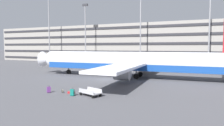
% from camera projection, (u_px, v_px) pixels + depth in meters
% --- Properties ---
extents(ground_plane, '(600.00, 600.00, 0.00)m').
position_uv_depth(ground_plane, '(105.00, 79.00, 35.59)').
color(ground_plane, '#4C4C51').
extents(terminal_structure, '(127.28, 21.90, 13.08)m').
position_uv_depth(terminal_structure, '(158.00, 44.00, 74.56)').
color(terminal_structure, gray).
rests_on(terminal_structure, ground_plane).
extents(airliner, '(40.05, 32.47, 9.71)m').
position_uv_depth(airliner, '(133.00, 62.00, 37.54)').
color(airliner, silver).
rests_on(airliner, ground_plane).
extents(light_mast_far_left, '(1.80, 0.50, 23.99)m').
position_uv_depth(light_mast_far_left, '(49.00, 23.00, 72.23)').
color(light_mast_far_left, gray).
rests_on(light_mast_far_left, ground_plane).
extents(light_mast_left, '(1.80, 0.50, 18.99)m').
position_uv_depth(light_mast_left, '(85.00, 29.00, 66.62)').
color(light_mast_left, gray).
rests_on(light_mast_left, ground_plane).
extents(light_mast_center_left, '(1.80, 0.50, 23.41)m').
position_uv_depth(light_mast_center_left, '(141.00, 19.00, 59.20)').
color(light_mast_center_left, gray).
rests_on(light_mast_center_left, ground_plane).
extents(light_mast_center_right, '(1.80, 0.50, 25.96)m').
position_uv_depth(light_mast_center_right, '(210.00, 9.00, 51.99)').
color(light_mast_center_right, gray).
rests_on(light_mast_center_right, ground_plane).
extents(suitcase_laid_flat, '(0.85, 0.48, 0.23)m').
position_uv_depth(suitcase_laid_flat, '(71.00, 92.00, 24.81)').
color(suitcase_laid_flat, '#B21E23').
rests_on(suitcase_laid_flat, ground_plane).
extents(suitcase_navy, '(0.47, 0.51, 0.83)m').
position_uv_depth(suitcase_navy, '(49.00, 90.00, 25.23)').
color(suitcase_navy, '#72388C').
rests_on(suitcase_navy, ground_plane).
extents(suitcase_scuffed, '(0.46, 0.27, 0.88)m').
position_uv_depth(suitcase_scuffed, '(72.00, 92.00, 23.54)').
color(suitcase_scuffed, '#147266').
rests_on(suitcase_scuffed, ground_plane).
extents(backpack_large, '(0.36, 0.32, 0.45)m').
position_uv_depth(backpack_large, '(63.00, 91.00, 25.22)').
color(backpack_large, gray).
rests_on(backpack_large, ground_plane).
extents(baggage_cart, '(3.33, 2.12, 0.82)m').
position_uv_depth(baggage_cart, '(90.00, 92.00, 23.57)').
color(baggage_cart, '#B7B7BC').
rests_on(baggage_cart, ground_plane).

